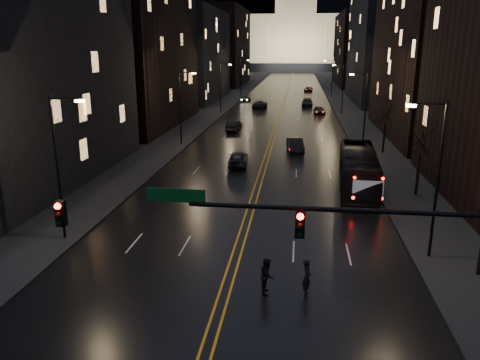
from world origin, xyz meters
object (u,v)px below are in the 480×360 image
(traffic_signal, at_px, (368,240))
(oncoming_car_a, at_px, (238,158))
(oncoming_car_b, at_px, (234,126))
(receding_car_a, at_px, (295,145))
(pedestrian_b, at_px, (267,276))
(pedestrian_a, at_px, (307,277))
(bus, at_px, (358,169))

(traffic_signal, xyz_separation_m, oncoming_car_a, (-8.58, 30.34, -4.30))
(oncoming_car_b, bearing_deg, receding_car_a, 126.64)
(oncoming_car_a, xyz_separation_m, pedestrian_b, (4.74, -25.34, 0.11))
(oncoming_car_a, relative_size, receding_car_a, 0.97)
(oncoming_car_b, bearing_deg, pedestrian_a, 104.57)
(oncoming_car_a, distance_m, pedestrian_a, 26.20)
(traffic_signal, xyz_separation_m, oncoming_car_b, (-11.81, 50.75, -4.32))
(oncoming_car_b, relative_size, receding_car_a, 0.98)
(traffic_signal, bearing_deg, oncoming_car_a, 105.79)
(traffic_signal, distance_m, pedestrian_a, 6.79)
(oncoming_car_a, xyz_separation_m, oncoming_car_b, (-3.23, 20.41, -0.02))
(receding_car_a, bearing_deg, bus, -75.68)
(oncoming_car_a, bearing_deg, oncoming_car_b, -84.31)
(bus, height_order, pedestrian_a, bus)
(bus, height_order, receding_car_a, bus)
(traffic_signal, bearing_deg, receding_car_a, 94.32)
(traffic_signal, relative_size, pedestrian_b, 9.48)
(pedestrian_a, bearing_deg, receding_car_a, 0.86)
(traffic_signal, bearing_deg, pedestrian_b, 127.49)
(oncoming_car_b, height_order, pedestrian_a, pedestrian_a)
(oncoming_car_a, xyz_separation_m, receding_car_a, (5.74, 7.24, -0.00))
(oncoming_car_a, bearing_deg, bus, 145.54)
(pedestrian_b, bearing_deg, traffic_signal, -143.34)
(bus, distance_m, receding_car_a, 15.04)
(traffic_signal, relative_size, oncoming_car_a, 3.68)
(traffic_signal, distance_m, receding_car_a, 37.94)
(traffic_signal, height_order, receding_car_a, traffic_signal)
(pedestrian_a, distance_m, pedestrian_b, 1.92)
(bus, distance_m, pedestrian_a, 19.14)
(oncoming_car_b, distance_m, pedestrian_b, 46.44)
(oncoming_car_a, height_order, pedestrian_a, pedestrian_a)
(oncoming_car_a, distance_m, receding_car_a, 9.24)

